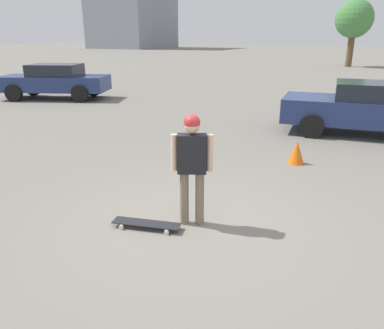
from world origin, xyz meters
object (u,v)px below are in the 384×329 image
Objects in this scene: person at (192,159)px; skateboard at (146,224)px; traffic_cone at (297,152)px; car_parked_near at (370,108)px; car_parked_far at (55,81)px.

person reaches higher than skateboard.
person is 3.29× the size of traffic_cone.
car_parked_near is (7.34, -2.48, 0.69)m from skateboard.
car_parked_near is 0.97× the size of car_parked_far.
skateboard is 12.91m from car_parked_far.
car_parked_near is 9.58× the size of traffic_cone.
traffic_cone is at bearing 63.42° from car_parked_near.
car_parked_near is at bearing -19.54° from traffic_cone.
skateboard is at bearing 162.09° from traffic_cone.
car_parked_far reaches higher than skateboard.
car_parked_far is (0.66, 12.59, 0.03)m from car_parked_near.
traffic_cone is (3.49, -0.75, -0.75)m from person.
person is 3.65m from traffic_cone.
person is 13.04m from car_parked_far.
person is 1.15m from skateboard.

